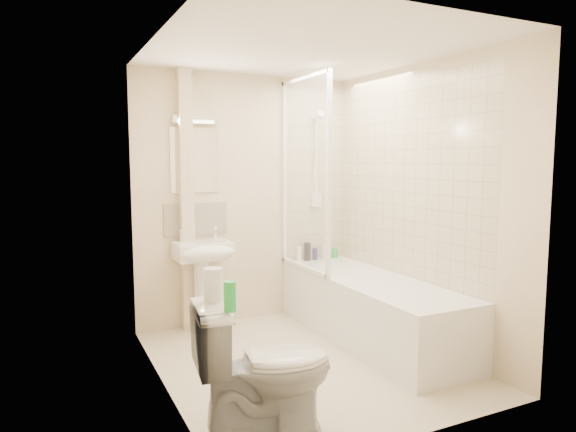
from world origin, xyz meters
name	(u,v)px	position (x,y,z in m)	size (l,w,h in m)	color
floor	(306,361)	(0.00, 0.00, 0.00)	(2.50, 2.50, 0.00)	beige
wall_back	(247,199)	(0.00, 1.25, 1.20)	(2.20, 0.02, 2.40)	beige
wall_left	(162,218)	(-1.10, 0.00, 1.20)	(0.02, 2.50, 2.40)	beige
wall_right	(420,205)	(1.10, 0.00, 1.20)	(0.02, 2.50, 2.40)	beige
ceiling	(307,49)	(0.00, 0.00, 2.40)	(2.20, 2.50, 0.02)	white
tile_back	(315,175)	(0.75, 1.24, 1.42)	(0.70, 0.01, 1.75)	beige
tile_right	(404,178)	(1.09, 0.20, 1.42)	(0.01, 2.10, 1.75)	beige
pipe_boxing	(186,202)	(-0.62, 1.19, 1.20)	(0.12, 0.12, 2.40)	beige
splashback	(196,219)	(-0.52, 1.24, 1.03)	(0.60, 0.01, 0.30)	beige
mirror	(195,160)	(-0.52, 1.24, 1.58)	(0.46, 0.01, 0.60)	white
strip_light	(195,120)	(-0.52, 1.22, 1.95)	(0.42, 0.07, 0.07)	silver
bathtub	(371,307)	(0.75, 0.20, 0.29)	(0.70, 2.10, 0.55)	white
shower_screen	(304,174)	(0.40, 0.80, 1.45)	(0.04, 0.92, 1.80)	white
shower_fixture	(317,164)	(0.75, 1.19, 1.55)	(0.10, 0.16, 0.99)	white
pedestal_sink	(203,261)	(-0.52, 1.01, 0.67)	(0.50, 0.47, 0.96)	white
bottle_white_a	(299,254)	(0.53, 1.16, 0.62)	(0.05, 0.05, 0.15)	white
bottle_black_b	(307,251)	(0.63, 1.16, 0.64)	(0.07, 0.07, 0.19)	black
bottle_blue	(315,254)	(0.72, 1.16, 0.61)	(0.05, 0.05, 0.12)	#141557
bottle_cream	(324,252)	(0.82, 1.16, 0.62)	(0.05, 0.05, 0.15)	beige
bottle_white_b	(325,253)	(0.84, 1.16, 0.61)	(0.06, 0.06, 0.13)	silver
bottle_green	(335,253)	(0.96, 1.16, 0.60)	(0.06, 0.06, 0.10)	green
toilet	(264,368)	(-0.72, -0.85, 0.40)	(0.84, 0.55, 0.80)	white
toilet_roll_lower	(214,293)	(-0.98, -0.76, 0.85)	(0.11, 0.11, 0.10)	white
toilet_roll_upper	(213,276)	(-0.98, -0.75, 0.94)	(0.11, 0.11, 0.09)	white
green_bottle	(230,296)	(-0.96, -0.97, 0.88)	(0.07, 0.07, 0.16)	green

